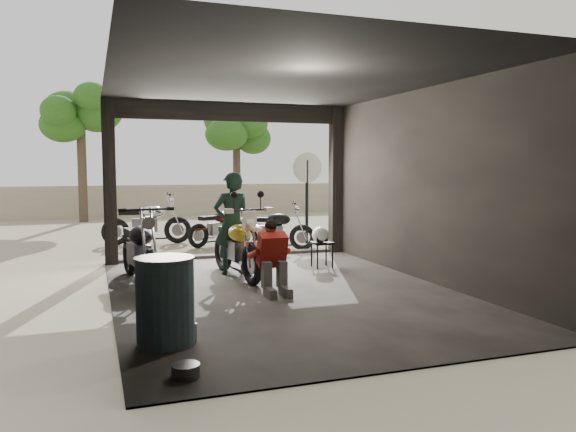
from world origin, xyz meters
TOP-DOWN VIEW (x-y plane):
  - ground at (0.00, 0.00)m, footprint 80.00×80.00m
  - garage at (0.00, 0.55)m, footprint 7.00×7.13m
  - boundary_wall at (0.00, 14.00)m, footprint 18.00×0.30m
  - tree_left at (-3.00, 12.50)m, footprint 2.20×2.20m
  - tree_right at (2.80, 14.00)m, footprint 2.20×2.20m
  - main_bike at (-0.39, 1.33)m, footprint 0.98×1.96m
  - left_bike at (-2.00, 1.39)m, footprint 1.05×1.99m
  - outside_bike_a at (-1.46, 6.07)m, footprint 1.91×0.88m
  - outside_bike_b at (0.19, 5.32)m, footprint 1.74×1.32m
  - outside_bike_c at (1.18, 4.14)m, footprint 1.78×1.17m
  - rider at (-0.40, 1.61)m, footprint 0.71×0.50m
  - mechanic at (-0.18, -0.14)m, footprint 0.57×0.76m
  - stool at (1.35, 1.68)m, footprint 0.36×0.36m
  - helmet at (1.29, 1.63)m, footprint 0.39×0.40m
  - oil_drum at (-2.00, -1.99)m, footprint 0.81×0.81m
  - sign_post at (2.35, 5.04)m, footprint 0.75×0.08m

SIDE VIEW (x-z plane):
  - ground at x=0.00m, z-range 0.00..0.00m
  - stool at x=1.35m, z-range 0.18..0.68m
  - oil_drum at x=-2.00m, z-range 0.00..0.95m
  - mechanic at x=-0.18m, z-range 0.00..1.09m
  - outside_bike_b at x=0.19m, z-range 0.00..1.09m
  - outside_bike_c at x=1.18m, z-range 0.00..1.12m
  - boundary_wall at x=0.00m, z-range 0.00..1.20m
  - main_bike at x=-0.39m, z-range 0.00..1.26m
  - outside_bike_a at x=-1.46m, z-range 0.00..1.26m
  - left_bike at x=-2.00m, z-range 0.00..1.29m
  - helmet at x=1.29m, z-range 0.50..0.80m
  - rider at x=-0.40m, z-range 0.00..1.82m
  - garage at x=0.00m, z-range -0.32..2.88m
  - sign_post at x=2.35m, z-range 0.38..2.64m
  - tree_right at x=2.80m, z-range 1.06..6.06m
  - tree_left at x=-3.00m, z-range 1.19..6.79m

